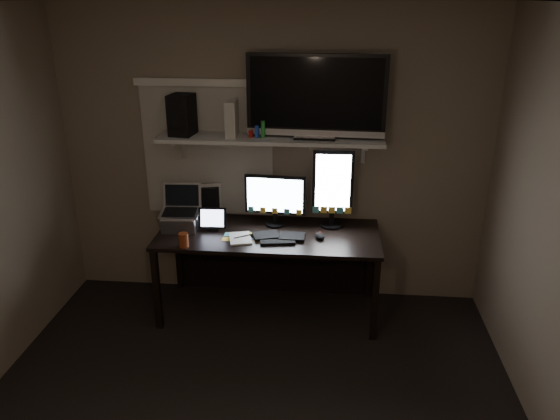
# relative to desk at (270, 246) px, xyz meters

# --- Properties ---
(ceiling) EXTENTS (3.60, 3.60, 0.00)m
(ceiling) POSITION_rel_desk_xyz_m (0.00, -1.55, 1.95)
(ceiling) COLOR silver
(ceiling) RESTS_ON back_wall
(back_wall) EXTENTS (3.60, 0.00, 3.60)m
(back_wall) POSITION_rel_desk_xyz_m (0.00, 0.25, 0.70)
(back_wall) COLOR #716251
(back_wall) RESTS_ON floor
(window_blinds) EXTENTS (1.10, 0.02, 1.10)m
(window_blinds) POSITION_rel_desk_xyz_m (-0.55, 0.24, 0.75)
(window_blinds) COLOR beige
(window_blinds) RESTS_ON back_wall
(desk) EXTENTS (1.80, 0.75, 0.73)m
(desk) POSITION_rel_desk_xyz_m (0.00, 0.00, 0.00)
(desk) COLOR black
(desk) RESTS_ON floor
(wall_shelf) EXTENTS (1.80, 0.35, 0.03)m
(wall_shelf) POSITION_rel_desk_xyz_m (0.00, 0.08, 0.91)
(wall_shelf) COLOR #BABAB5
(wall_shelf) RESTS_ON back_wall
(monitor_landscape) EXTENTS (0.51, 0.10, 0.44)m
(monitor_landscape) POSITION_rel_desk_xyz_m (0.04, 0.04, 0.40)
(monitor_landscape) COLOR black
(monitor_landscape) RESTS_ON desk
(monitor_portrait) EXTENTS (0.33, 0.07, 0.66)m
(monitor_portrait) POSITION_rel_desk_xyz_m (0.51, 0.07, 0.51)
(monitor_portrait) COLOR black
(monitor_portrait) RESTS_ON desk
(keyboard) EXTENTS (0.44, 0.23, 0.03)m
(keyboard) POSITION_rel_desk_xyz_m (0.09, -0.21, 0.19)
(keyboard) COLOR black
(keyboard) RESTS_ON desk
(mouse) EXTENTS (0.10, 0.13, 0.04)m
(mouse) POSITION_rel_desk_xyz_m (0.42, -0.19, 0.20)
(mouse) COLOR black
(mouse) RESTS_ON desk
(notepad) EXTENTS (0.22, 0.27, 0.01)m
(notepad) POSITION_rel_desk_xyz_m (-0.21, -0.26, 0.18)
(notepad) COLOR silver
(notepad) RESTS_ON desk
(tablet) EXTENTS (0.23, 0.10, 0.20)m
(tablet) POSITION_rel_desk_xyz_m (-0.46, -0.10, 0.28)
(tablet) COLOR black
(tablet) RESTS_ON desk
(file_sorter) EXTENTS (0.25, 0.16, 0.30)m
(file_sorter) POSITION_rel_desk_xyz_m (-0.58, 0.18, 0.32)
(file_sorter) COLOR black
(file_sorter) RESTS_ON desk
(laptop) EXTENTS (0.33, 0.28, 0.36)m
(laptop) POSITION_rel_desk_xyz_m (-0.73, -0.11, 0.36)
(laptop) COLOR silver
(laptop) RESTS_ON desk
(cup) EXTENTS (0.09, 0.09, 0.11)m
(cup) POSITION_rel_desk_xyz_m (-0.62, -0.44, 0.23)
(cup) COLOR maroon
(cup) RESTS_ON desk
(sticky_notes) EXTENTS (0.34, 0.27, 0.00)m
(sticky_notes) POSITION_rel_desk_xyz_m (-0.19, -0.22, 0.18)
(sticky_notes) COLOR yellow
(sticky_notes) RESTS_ON desk
(tv) EXTENTS (1.09, 0.25, 0.65)m
(tv) POSITION_rel_desk_xyz_m (0.36, 0.08, 1.25)
(tv) COLOR black
(tv) RESTS_ON wall_shelf
(game_console) EXTENTS (0.09, 0.24, 0.29)m
(game_console) POSITION_rel_desk_xyz_m (-0.31, 0.09, 1.07)
(game_console) COLOR beige
(game_console) RESTS_ON wall_shelf
(speaker) EXTENTS (0.20, 0.24, 0.32)m
(speaker) POSITION_rel_desk_xyz_m (-0.71, 0.09, 1.09)
(speaker) COLOR black
(speaker) RESTS_ON wall_shelf
(bottles) EXTENTS (0.21, 0.05, 0.13)m
(bottles) POSITION_rel_desk_xyz_m (-0.10, 0.04, 0.99)
(bottles) COLOR #A50F0C
(bottles) RESTS_ON wall_shelf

